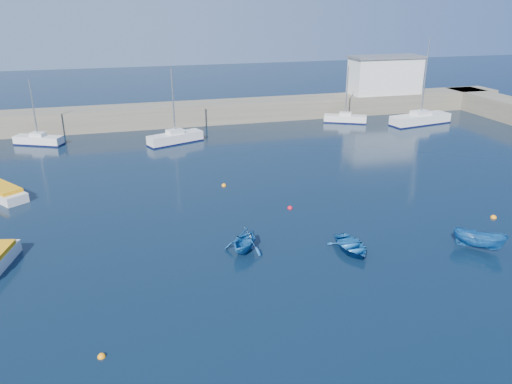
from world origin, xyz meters
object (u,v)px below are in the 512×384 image
object	(u,v)px
sailboat_6	(175,138)
motorboat_2	(3,192)
sailboat_5	(39,140)
dinghy_center	(351,246)
sailboat_8	(420,119)
sailboat_7	(345,118)
dinghy_left	(245,240)
harbor_office	(385,76)
dinghy_right	(479,240)

from	to	relation	value
sailboat_6	motorboat_2	bearing A→B (deg)	108.32
sailboat_6	sailboat_5	bearing A→B (deg)	54.98
dinghy_center	sailboat_6	bearing A→B (deg)	102.37
sailboat_5	sailboat_8	xyz separation A→B (m)	(46.94, -2.78, 0.13)
sailboat_7	dinghy_left	distance (m)	38.70
harbor_office	sailboat_5	xyz separation A→B (m)	(-46.17, -5.83, -4.55)
dinghy_left	sailboat_6	bearing A→B (deg)	129.19
dinghy_center	motorboat_2	bearing A→B (deg)	142.98
dinghy_center	sailboat_5	bearing A→B (deg)	122.17
sailboat_8	dinghy_left	size ratio (longest dim) A/B	3.68
sailboat_5	sailboat_8	size ratio (longest dim) A/B	0.66
sailboat_6	harbor_office	bearing A→B (deg)	-94.92
sailboat_5	dinghy_center	world-z (taller)	sailboat_5
sailboat_7	motorboat_2	world-z (taller)	sailboat_7
motorboat_2	dinghy_right	distance (m)	36.28
harbor_office	sailboat_7	distance (m)	10.79
dinghy_center	dinghy_right	distance (m)	8.34
sailboat_6	dinghy_center	distance (m)	30.37
sailboat_5	sailboat_8	bearing A→B (deg)	-67.50
sailboat_8	motorboat_2	distance (m)	49.77
harbor_office	motorboat_2	distance (m)	52.34
motorboat_2	dinghy_right	world-z (taller)	dinghy_right
sailboat_6	dinghy_left	bearing A→B (deg)	160.39
dinghy_left	dinghy_center	bearing A→B (deg)	21.61
sailboat_6	dinghy_right	size ratio (longest dim) A/B	2.57
sailboat_8	dinghy_left	world-z (taller)	sailboat_8
dinghy_center	dinghy_right	size ratio (longest dim) A/B	1.03
sailboat_6	dinghy_center	size ratio (longest dim) A/B	2.49
sailboat_6	dinghy_left	size ratio (longest dim) A/B	2.83
sailboat_8	dinghy_center	bearing A→B (deg)	130.70
sailboat_6	motorboat_2	distance (m)	20.48
harbor_office	motorboat_2	bearing A→B (deg)	-154.41
sailboat_6	dinghy_center	bearing A→B (deg)	172.85
dinghy_right	sailboat_8	bearing A→B (deg)	16.97
harbor_office	sailboat_6	world-z (taller)	sailboat_6
sailboat_8	dinghy_right	size ratio (longest dim) A/B	3.34
sailboat_7	dinghy_right	xyz separation A→B (m)	(-7.32, -35.61, 0.09)
harbor_office	sailboat_6	size ratio (longest dim) A/B	1.19
dinghy_center	dinghy_left	xyz separation A→B (m)	(-6.62, 1.85, 0.43)
sailboat_5	dinghy_center	bearing A→B (deg)	-119.87
sailboat_8	dinghy_right	world-z (taller)	sailboat_8
sailboat_7	dinghy_center	world-z (taller)	sailboat_7
motorboat_2	sailboat_5	bearing A→B (deg)	51.46
motorboat_2	dinghy_right	size ratio (longest dim) A/B	1.56
dinghy_center	dinghy_left	size ratio (longest dim) A/B	1.14
sailboat_7	sailboat_8	distance (m)	9.73
dinghy_center	sailboat_8	bearing A→B (deg)	48.85
sailboat_6	dinghy_right	distance (m)	35.05
sailboat_7	motorboat_2	size ratio (longest dim) A/B	1.43
sailboat_6	sailboat_7	world-z (taller)	sailboat_6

